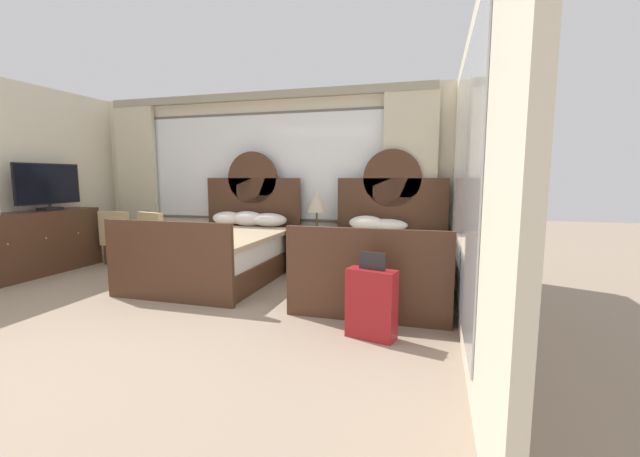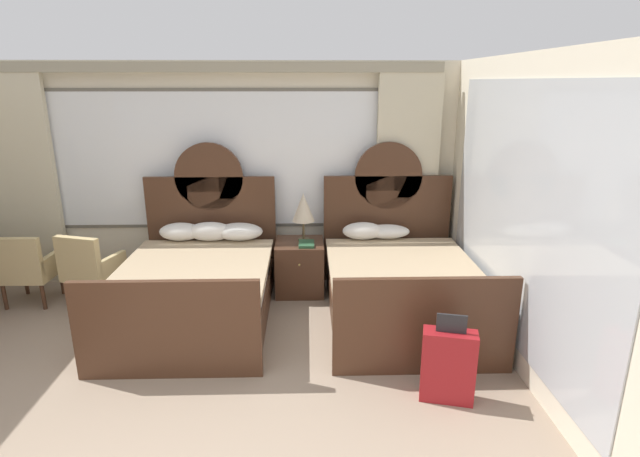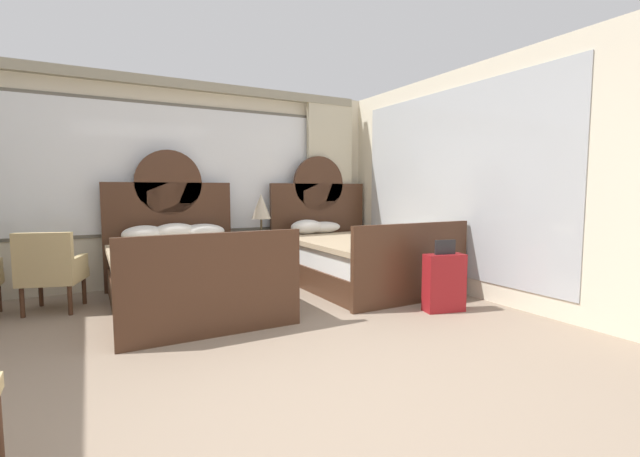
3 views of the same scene
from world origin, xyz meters
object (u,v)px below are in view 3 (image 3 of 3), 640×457
suitcase_on_floor (444,282)px  armchair_by_window_left (50,269)px  bed_near_window (187,272)px  table_lamp_on_nightstand (261,207)px  bed_near_mirror (355,257)px  book_on_nightstand (269,236)px  nightstand_between_beds (260,260)px

suitcase_on_floor → armchair_by_window_left: bearing=152.0°
bed_near_window → table_lamp_on_nightstand: size_ratio=3.87×
bed_near_mirror → table_lamp_on_nightstand: bed_near_mirror is taller
bed_near_mirror → armchair_by_window_left: bearing=173.5°
suitcase_on_floor → book_on_nightstand: bearing=118.5°
nightstand_between_beds → table_lamp_on_nightstand: size_ratio=1.09×
nightstand_between_beds → book_on_nightstand: (0.08, -0.11, 0.33)m
bed_near_mirror → armchair_by_window_left: (-3.46, 0.39, 0.09)m
bed_near_window → suitcase_on_floor: bed_near_window is taller
suitcase_on_floor → nightstand_between_beds: bearing=118.9°
bed_near_window → suitcase_on_floor: bearing=-33.7°
bed_near_mirror → nightstand_between_beds: (-1.09, 0.66, -0.05)m
book_on_nightstand → nightstand_between_beds: bearing=126.2°
book_on_nightstand → suitcase_on_floor: size_ratio=0.35×
armchair_by_window_left → suitcase_on_floor: armchair_by_window_left is taller
book_on_nightstand → suitcase_on_floor: 2.37m
book_on_nightstand → suitcase_on_floor: suitcase_on_floor is taller
bed_near_window → suitcase_on_floor: (2.29, -1.53, -0.06)m
bed_near_mirror → nightstand_between_beds: bed_near_mirror is taller
bed_near_window → armchair_by_window_left: (-1.29, 0.37, 0.08)m
bed_near_mirror → armchair_by_window_left: size_ratio=2.64×
nightstand_between_beds → armchair_by_window_left: armchair_by_window_left is taller
bed_near_mirror → bed_near_window: bearing=179.5°
suitcase_on_floor → bed_near_mirror: bearing=94.3°
bed_near_mirror → table_lamp_on_nightstand: (-1.04, 0.74, 0.67)m
bed_near_window → suitcase_on_floor: 2.75m
nightstand_between_beds → suitcase_on_floor: suitcase_on_floor is taller
bed_near_mirror → book_on_nightstand: bearing=151.3°
table_lamp_on_nightstand → armchair_by_window_left: bearing=-171.8°
bed_near_window → bed_near_mirror: size_ratio=1.00×
bed_near_mirror → nightstand_between_beds: 1.28m
armchair_by_window_left → suitcase_on_floor: 4.05m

